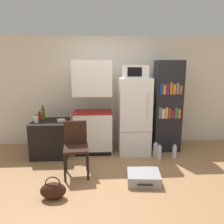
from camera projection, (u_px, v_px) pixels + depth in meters
name	position (u px, v px, depth m)	size (l,w,h in m)	color
ground_plane	(121.00, 184.00, 3.43)	(24.00, 24.00, 0.00)	#A3754C
wall_back	(122.00, 91.00, 5.13)	(6.40, 0.10, 2.46)	silver
side_table	(51.00, 138.00, 4.50)	(0.72, 0.68, 0.72)	black
kitchen_hutch	(93.00, 111.00, 4.54)	(0.80, 0.49, 1.94)	white
refrigerator	(134.00, 116.00, 4.56)	(0.64, 0.61, 1.58)	white
microwave	(135.00, 72.00, 4.36)	(0.48, 0.43, 0.26)	silver
bookshelf	(167.00, 107.00, 4.66)	(0.56, 0.40, 1.93)	black
bottle_ketchup_red	(40.00, 117.00, 4.42)	(0.07, 0.07, 0.17)	#AD1914
bottle_amber_beer	(40.00, 115.00, 4.66)	(0.08, 0.08, 0.14)	brown
bottle_clear_short	(36.00, 119.00, 4.28)	(0.09, 0.09, 0.16)	silver
bottle_olive_oil	(43.00, 113.00, 4.59)	(0.08, 0.08, 0.29)	#566619
bowl	(61.00, 120.00, 4.39)	(0.16, 0.16, 0.04)	silver
chair	(76.00, 143.00, 3.67)	(0.44, 0.44, 0.91)	black
suitcase_large_flat	(144.00, 177.00, 3.48)	(0.55, 0.49, 0.17)	#99999E
handbag	(53.00, 190.00, 3.04)	(0.36, 0.20, 0.33)	#33190F
water_bottle_front	(159.00, 152.00, 4.31)	(0.08, 0.08, 0.34)	silver
water_bottle_middle	(174.00, 151.00, 4.39)	(0.08, 0.08, 0.32)	silver
water_bottle_back	(155.00, 149.00, 4.48)	(0.09, 0.09, 0.34)	silver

